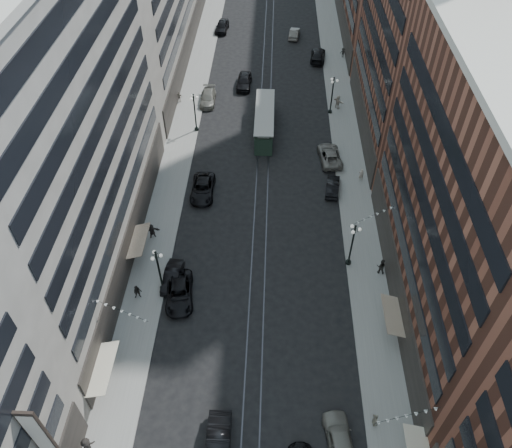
# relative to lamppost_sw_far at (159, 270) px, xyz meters

# --- Properties ---
(ground) EXTENTS (220.00, 220.00, 0.00)m
(ground) POSITION_rel_lamppost_sw_far_xyz_m (9.20, 32.00, -3.10)
(ground) COLOR black
(ground) RESTS_ON ground
(sidewalk_west) EXTENTS (4.00, 180.00, 0.15)m
(sidewalk_west) POSITION_rel_lamppost_sw_far_xyz_m (-1.80, 42.00, -3.02)
(sidewalk_west) COLOR gray
(sidewalk_west) RESTS_ON ground
(sidewalk_east) EXTENTS (4.00, 180.00, 0.15)m
(sidewalk_east) POSITION_rel_lamppost_sw_far_xyz_m (20.20, 42.00, -3.02)
(sidewalk_east) COLOR gray
(sidewalk_east) RESTS_ON ground
(rail_west) EXTENTS (0.12, 180.00, 0.02)m
(rail_west) POSITION_rel_lamppost_sw_far_xyz_m (8.50, 42.00, -3.09)
(rail_west) COLOR #2D2D33
(rail_west) RESTS_ON ground
(rail_east) EXTENTS (0.12, 180.00, 0.02)m
(rail_east) POSITION_rel_lamppost_sw_far_xyz_m (9.90, 42.00, -3.09)
(rail_east) COLOR #2D2D33
(rail_east) RESTS_ON ground
(building_west_mid) EXTENTS (8.00, 36.00, 28.00)m
(building_west_mid) POSITION_rel_lamppost_sw_far_xyz_m (-7.80, 5.00, 10.90)
(building_west_mid) COLOR #A0998E
(building_west_mid) RESTS_ON ground
(building_east_mid) EXTENTS (8.00, 30.00, 24.00)m
(building_east_mid) POSITION_rel_lamppost_sw_far_xyz_m (26.20, -0.00, 8.90)
(building_east_mid) COLOR brown
(building_east_mid) RESTS_ON ground
(lamppost_sw_far) EXTENTS (1.03, 1.14, 5.52)m
(lamppost_sw_far) POSITION_rel_lamppost_sw_far_xyz_m (0.00, 0.00, 0.00)
(lamppost_sw_far) COLOR black
(lamppost_sw_far) RESTS_ON sidewalk_west
(lamppost_sw_mid) EXTENTS (1.03, 1.14, 5.52)m
(lamppost_sw_mid) POSITION_rel_lamppost_sw_far_xyz_m (0.00, 27.00, 0.00)
(lamppost_sw_mid) COLOR black
(lamppost_sw_mid) RESTS_ON sidewalk_west
(lamppost_se_far) EXTENTS (1.03, 1.14, 5.52)m
(lamppost_se_far) POSITION_rel_lamppost_sw_far_xyz_m (18.40, 4.00, 0.00)
(lamppost_se_far) COLOR black
(lamppost_se_far) RESTS_ON sidewalk_east
(lamppost_se_mid) EXTENTS (1.03, 1.14, 5.52)m
(lamppost_se_mid) POSITION_rel_lamppost_sw_far_xyz_m (18.40, 32.00, 0.00)
(lamppost_se_mid) COLOR black
(lamppost_se_mid) RESTS_ON sidewalk_east
(streetcar) EXTENTS (2.49, 11.26, 3.11)m
(streetcar) POSITION_rel_lamppost_sw_far_xyz_m (9.20, 27.31, -1.66)
(streetcar) COLOR #203326
(streetcar) RESTS_ON ground
(car_2) EXTENTS (3.24, 5.80, 1.53)m
(car_2) POSITION_rel_lamppost_sw_far_xyz_m (1.78, -0.85, -2.33)
(car_2) COLOR black
(car_2) RESTS_ON ground
(car_4) EXTENTS (2.60, 5.14, 1.68)m
(car_4) POSITION_rel_lamppost_sw_far_xyz_m (16.00, -14.26, -2.26)
(car_4) COLOR slate
(car_4) RESTS_ON ground
(car_5) EXTENTS (1.90, 5.16, 1.69)m
(car_5) POSITION_rel_lamppost_sw_far_xyz_m (6.82, -14.91, -2.25)
(car_5) COLOR black
(car_5) RESTS_ON ground
(pedestrian_2) EXTENTS (0.86, 0.56, 1.64)m
(pedestrian_2) POSITION_rel_lamppost_sw_far_xyz_m (-2.16, -1.06, -2.13)
(pedestrian_2) COLOR black
(pedestrian_2) RESTS_ON sidewalk_west
(pedestrian_4) EXTENTS (0.59, 0.98, 1.57)m
(pedestrian_4) POSITION_rel_lamppost_sw_far_xyz_m (18.86, -12.64, -2.16)
(pedestrian_4) COLOR #A59E89
(pedestrian_4) RESTS_ON sidewalk_east
(car_7) EXTENTS (2.62, 5.62, 1.56)m
(car_7) POSITION_rel_lamppost_sw_far_xyz_m (2.31, 14.28, -2.32)
(car_7) COLOR black
(car_7) RESTS_ON ground
(car_8) EXTENTS (2.18, 5.26, 1.52)m
(car_8) POSITION_rel_lamppost_sw_far_xyz_m (0.80, 34.25, -2.34)
(car_8) COLOR #66655B
(car_8) RESTS_ON ground
(car_9) EXTENTS (2.46, 5.25, 1.74)m
(car_9) POSITION_rel_lamppost_sw_far_xyz_m (0.80, 58.21, -2.23)
(car_9) COLOR black
(car_9) RESTS_ON ground
(car_10) EXTENTS (2.02, 4.34, 1.38)m
(car_10) POSITION_rel_lamppost_sw_far_xyz_m (17.54, 15.32, -2.41)
(car_10) COLOR black
(car_10) RESTS_ON ground
(car_11) EXTENTS (3.17, 5.80, 1.54)m
(car_11) POSITION_rel_lamppost_sw_far_xyz_m (17.60, 21.24, -2.33)
(car_11) COLOR slate
(car_11) RESTS_ON ground
(car_12) EXTENTS (2.91, 5.84, 1.63)m
(car_12) POSITION_rel_lamppost_sw_far_xyz_m (17.43, 47.95, -2.28)
(car_12) COLOR black
(car_12) RESTS_ON ground
(car_13) EXTENTS (2.29, 5.27, 1.77)m
(car_13) POSITION_rel_lamppost_sw_far_xyz_m (5.81, 38.96, -2.21)
(car_13) COLOR black
(car_13) RESTS_ON ground
(car_14) EXTENTS (2.15, 4.67, 1.48)m
(car_14) POSITION_rel_lamppost_sw_far_xyz_m (13.70, 56.07, -2.35)
(car_14) COLOR #646059
(car_14) RESTS_ON ground
(pedestrian_5) EXTENTS (1.68, 1.05, 1.75)m
(pedestrian_5) POSITION_rel_lamppost_sw_far_xyz_m (-2.26, 6.97, -2.07)
(pedestrian_5) COLOR black
(pedestrian_5) RESTS_ON sidewalk_west
(pedestrian_6) EXTENTS (1.02, 0.63, 1.62)m
(pedestrian_6) POSITION_rel_lamppost_sw_far_xyz_m (-3.30, 34.03, -2.14)
(pedestrian_6) COLOR gray
(pedestrian_6) RESTS_ON sidewalk_west
(pedestrian_7) EXTENTS (0.97, 0.66, 1.82)m
(pedestrian_7) POSITION_rel_lamppost_sw_far_xyz_m (21.45, 2.93, -2.03)
(pedestrian_7) COLOR black
(pedestrian_7) RESTS_ON sidewalk_east
(pedestrian_8) EXTENTS (0.64, 0.45, 1.67)m
(pedestrian_8) POSITION_rel_lamppost_sw_far_xyz_m (21.07, 17.31, -2.11)
(pedestrian_8) COLOR #AB9D8D
(pedestrian_8) RESTS_ON sidewalk_east
(pedestrian_9) EXTENTS (1.10, 0.76, 1.57)m
(pedestrian_9) POSITION_rel_lamppost_sw_far_xyz_m (21.58, 48.76, -2.16)
(pedestrian_9) COLOR black
(pedestrian_9) RESTS_ON sidewalk_east
(car_extra_0) EXTENTS (1.85, 4.42, 1.42)m
(car_extra_0) POSITION_rel_lamppost_sw_far_xyz_m (0.80, 1.09, -2.39)
(car_extra_0) COLOR black
(car_extra_0) RESTS_ON ground
(pedestrian_extra_0) EXTENTS (1.19, 1.20, 1.86)m
(pedestrian_extra_0) POSITION_rel_lamppost_sw_far_xyz_m (-2.95, -15.48, -2.02)
(pedestrian_extra_0) COLOR black
(pedestrian_extra_0) RESTS_ON sidewalk_west
(pedestrian_extra_1) EXTENTS (1.65, 1.62, 1.94)m
(pedestrian_extra_1) POSITION_rel_lamppost_sw_far_xyz_m (19.51, 33.28, -1.98)
(pedestrian_extra_1) COLOR #BEB09E
(pedestrian_extra_1) RESTS_ON sidewalk_east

